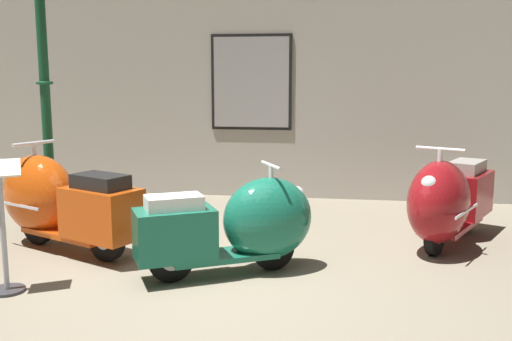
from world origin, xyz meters
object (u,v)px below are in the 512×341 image
object	(u,v)px
scooter_1	(240,225)
lamppost	(44,75)
info_stanchion	(3,238)
scooter_2	(447,201)
scooter_0	(57,201)

from	to	relation	value
scooter_1	lamppost	bearing A→B (deg)	123.71
scooter_1	info_stanchion	size ratio (longest dim) A/B	1.50
scooter_2	lamppost	xyz separation A→B (m)	(-4.37, 0.23, 1.24)
scooter_2	lamppost	bearing A→B (deg)	-65.94
scooter_0	scooter_1	size ratio (longest dim) A/B	1.12
scooter_2	info_stanchion	bearing A→B (deg)	-36.97
lamppost	info_stanchion	world-z (taller)	lamppost
scooter_0	lamppost	bearing A→B (deg)	-33.71
scooter_1	lamppost	size ratio (longest dim) A/B	0.51
scooter_1	scooter_2	size ratio (longest dim) A/B	0.91
scooter_0	info_stanchion	xyz separation A→B (m)	(0.14, -1.16, -0.04)
scooter_0	scooter_1	world-z (taller)	scooter_0
lamppost	info_stanchion	bearing A→B (deg)	-71.66
info_stanchion	scooter_0	bearing A→B (deg)	97.09
scooter_2	scooter_1	bearing A→B (deg)	-33.39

